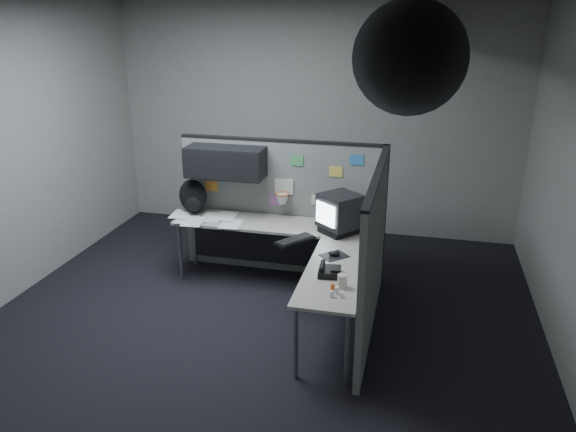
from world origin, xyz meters
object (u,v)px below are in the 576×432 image
(backpack, at_px, (193,197))
(phone, at_px, (329,271))
(keyboard, at_px, (295,240))
(desk, at_px, (289,244))
(monitor, at_px, (340,213))

(backpack, bearing_deg, phone, -37.77)
(keyboard, bearing_deg, phone, -64.39)
(desk, xyz_separation_m, keyboard, (0.11, -0.21, 0.14))
(keyboard, distance_m, backpack, 1.51)
(monitor, height_order, phone, monitor)
(backpack, bearing_deg, monitor, -10.15)
(desk, xyz_separation_m, backpack, (-1.26, 0.38, 0.32))
(desk, height_order, monitor, monitor)
(monitor, xyz_separation_m, backpack, (-1.78, 0.22, -0.02))
(keyboard, height_order, backpack, backpack)
(desk, distance_m, phone, 1.08)
(keyboard, distance_m, phone, 0.83)
(monitor, bearing_deg, phone, -91.08)
(phone, height_order, backpack, backpack)
(monitor, distance_m, backpack, 1.80)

